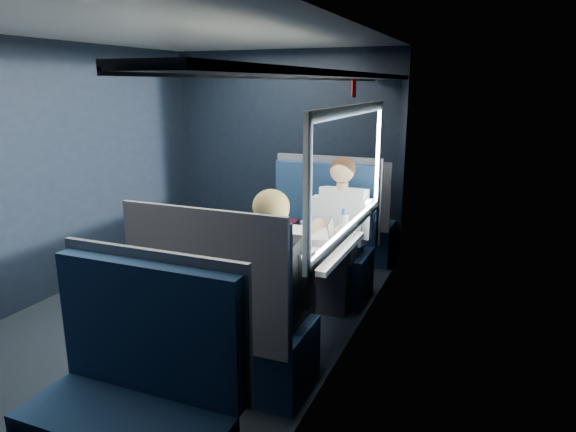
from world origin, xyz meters
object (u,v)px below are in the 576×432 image
at_px(bottle_small, 344,225).
at_px(laptop, 325,241).
at_px(man, 339,225).
at_px(cup, 350,228).
at_px(seat_bay_far, 228,329).
at_px(woman, 275,279).
at_px(seat_row_front, 346,225).
at_px(seat_row_back, 134,414).
at_px(seat_bay_near, 317,248).
at_px(table, 304,254).

bearing_deg(bottle_small, laptop, -99.04).
distance_m(man, bottle_small, 0.45).
bearing_deg(cup, man, 120.44).
height_order(seat_bay_far, man, man).
xyz_separation_m(woman, cup, (0.17, 1.11, 0.06)).
height_order(seat_bay_far, cup, seat_bay_far).
distance_m(seat_row_front, bottle_small, 1.61).
xyz_separation_m(seat_bay_far, cup, (0.42, 1.28, 0.38)).
distance_m(seat_row_front, seat_row_back, 3.59).
bearing_deg(seat_bay_near, bottle_small, -53.89).
bearing_deg(seat_bay_far, seat_bay_near, 90.44).
bearing_deg(seat_row_back, seat_bay_near, 90.29).
distance_m(table, seat_bay_near, 0.93).
bearing_deg(laptop, seat_row_back, -101.31).
relative_size(seat_bay_near, laptop, 3.92).
bearing_deg(woman, bottle_small, 81.21).
xyz_separation_m(seat_row_front, man, (0.25, -1.10, 0.31)).
relative_size(seat_bay_near, cup, 12.73).
height_order(seat_bay_near, laptop, seat_bay_near).
xyz_separation_m(table, seat_row_front, (-0.18, 1.80, -0.25)).
height_order(seat_bay_near, seat_bay_far, same).
distance_m(seat_bay_near, laptop, 1.04).
xyz_separation_m(seat_bay_near, bottle_small, (0.42, -0.57, 0.42)).
relative_size(table, seat_row_front, 0.86).
height_order(seat_bay_near, man, man).
height_order(seat_row_back, laptop, seat_row_back).
xyz_separation_m(seat_bay_near, cup, (0.44, -0.47, 0.37)).
relative_size(seat_bay_far, seat_row_front, 1.09).
xyz_separation_m(seat_bay_near, laptop, (0.37, -0.90, 0.38)).
bearing_deg(man, laptop, -81.86).
relative_size(table, laptop, 3.11).
height_order(seat_bay_far, laptop, seat_bay_far).
xyz_separation_m(seat_row_back, man, (0.25, 2.50, 0.31)).
xyz_separation_m(seat_row_front, woman, (0.25, -2.50, 0.32)).
distance_m(seat_bay_near, cup, 0.74).
xyz_separation_m(man, laptop, (0.10, -0.73, 0.08)).
bearing_deg(seat_row_front, seat_bay_far, -90.00).
distance_m(seat_bay_near, seat_row_front, 0.92).
bearing_deg(cup, woman, -98.79).
relative_size(seat_bay_near, seat_row_back, 1.09).
bearing_deg(bottle_small, seat_bay_near, 126.11).
bearing_deg(seat_row_front, cup, -73.11).
bearing_deg(seat_bay_far, laptop, 67.35).
xyz_separation_m(man, woman, (0.00, -1.41, 0.01)).
xyz_separation_m(seat_bay_far, seat_row_front, (0.00, 2.67, -0.00)).
bearing_deg(seat_bay_far, man, 80.97).
distance_m(man, laptop, 0.74).
relative_size(woman, laptop, 4.12).
bearing_deg(cup, laptop, -98.97).
bearing_deg(seat_row_back, bottle_small, 79.04).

